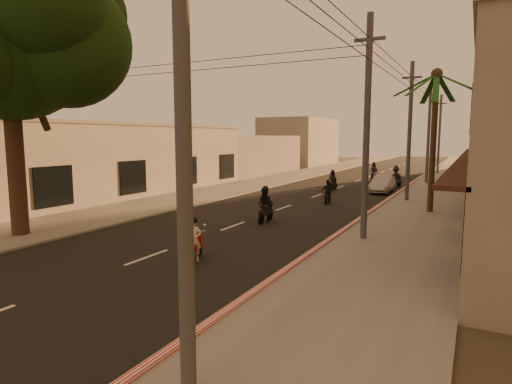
% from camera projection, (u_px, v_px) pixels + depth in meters
% --- Properties ---
extents(ground, '(160.00, 160.00, 0.00)m').
position_uv_depth(ground, '(104.00, 274.00, 13.35)').
color(ground, '#383023').
rests_on(ground, ground).
extents(road, '(10.00, 140.00, 0.02)m').
position_uv_depth(road, '(317.00, 196.00, 30.97)').
color(road, black).
rests_on(road, ground).
extents(sidewalk_right, '(5.00, 140.00, 0.12)m').
position_uv_depth(sidewalk_right, '(427.00, 202.00, 27.55)').
color(sidewalk_right, slate).
rests_on(sidewalk_right, ground).
extents(sidewalk_left, '(5.00, 140.00, 0.12)m').
position_uv_depth(sidewalk_left, '(228.00, 189.00, 34.38)').
color(sidewalk_left, slate).
rests_on(sidewalk_left, ground).
extents(curb_stripe, '(0.20, 60.00, 0.20)m').
position_uv_depth(curb_stripe, '(373.00, 210.00, 24.23)').
color(curb_stripe, red).
rests_on(curb_stripe, ground).
extents(left_building, '(8.20, 24.20, 5.20)m').
position_uv_depth(left_building, '(111.00, 159.00, 31.72)').
color(left_building, '#9D988E').
rests_on(left_building, ground).
extents(broadleaf_tree, '(9.60, 8.70, 12.10)m').
position_uv_depth(broadleaf_tree, '(16.00, 31.00, 17.17)').
color(broadleaf_tree, black).
rests_on(broadleaf_tree, ground).
extents(palm_tree, '(5.00, 5.00, 8.20)m').
position_uv_depth(palm_tree, '(436.00, 82.00, 22.89)').
color(palm_tree, black).
rests_on(palm_tree, ground).
extents(utility_poles, '(1.20, 48.26, 9.00)m').
position_uv_depth(utility_poles, '(411.00, 101.00, 27.32)').
color(utility_poles, '#38383A').
rests_on(utility_poles, ground).
extents(filler_left_near, '(8.00, 14.00, 4.40)m').
position_uv_depth(filler_left_near, '(242.00, 155.00, 49.40)').
color(filler_left_near, '#9D988E').
rests_on(filler_left_near, ground).
extents(filler_left_far, '(8.00, 14.00, 7.00)m').
position_uv_depth(filler_left_far, '(300.00, 142.00, 65.10)').
color(filler_left_far, '#9D988E').
rests_on(filler_left_far, ground).
extents(scooter_red, '(0.84, 1.55, 1.57)m').
position_uv_depth(scooter_red, '(194.00, 241.00, 14.62)').
color(scooter_red, black).
rests_on(scooter_red, ground).
extents(scooter_mid_a, '(0.98, 1.88, 1.85)m').
position_uv_depth(scooter_mid_a, '(265.00, 206.00, 21.27)').
color(scooter_mid_a, black).
rests_on(scooter_mid_a, ground).
extents(scooter_mid_b, '(0.96, 1.60, 1.57)m').
position_uv_depth(scooter_mid_b, '(328.00, 193.00, 27.33)').
color(scooter_mid_b, black).
rests_on(scooter_mid_b, ground).
extents(scooter_far_a, '(0.85, 1.64, 1.61)m').
position_uv_depth(scooter_far_a, '(333.00, 181.00, 34.76)').
color(scooter_far_a, black).
rests_on(scooter_far_a, ground).
extents(scooter_far_b, '(1.46, 1.89, 1.90)m').
position_uv_depth(scooter_far_b, '(396.00, 177.00, 35.90)').
color(scooter_far_b, black).
rests_on(scooter_far_b, ground).
extents(parked_car, '(1.40, 3.88, 1.27)m').
position_uv_depth(parked_car, '(382.00, 185.00, 32.64)').
color(parked_car, '#97999F').
rests_on(parked_car, ground).
extents(scooter_far_c, '(0.87, 1.81, 1.78)m').
position_uv_depth(scooter_far_c, '(374.00, 172.00, 42.71)').
color(scooter_far_c, black).
rests_on(scooter_far_c, ground).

